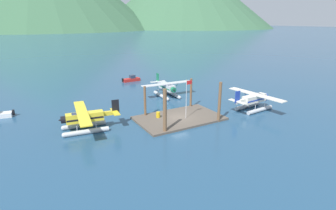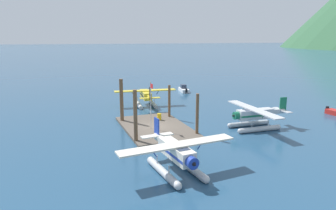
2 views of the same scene
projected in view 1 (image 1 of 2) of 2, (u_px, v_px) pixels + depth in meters
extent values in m
plane|color=navy|center=(179.00, 119.00, 39.64)|extent=(1200.00, 1200.00, 0.00)
cube|color=brown|center=(179.00, 118.00, 39.59)|extent=(12.60, 7.84, 0.30)
cylinder|color=brown|center=(165.00, 111.00, 33.88)|extent=(0.49, 0.49, 5.99)
cylinder|color=brown|center=(220.00, 102.00, 37.73)|extent=(0.43, 0.43, 5.94)
cylinder|color=brown|center=(145.00, 102.00, 39.81)|extent=(0.36, 0.36, 4.85)
cylinder|color=brown|center=(191.00, 93.00, 44.00)|extent=(0.36, 0.36, 5.07)
cylinder|color=silver|center=(186.00, 100.00, 38.29)|extent=(0.08, 0.08, 5.74)
cube|color=red|center=(189.00, 82.00, 37.73)|extent=(0.90, 0.03, 0.56)
sphere|color=gold|center=(187.00, 80.00, 37.40)|extent=(0.10, 0.10, 0.10)
cylinder|color=gold|center=(158.00, 115.00, 39.29)|extent=(0.58, 0.58, 0.88)
torus|color=gold|center=(158.00, 115.00, 39.29)|extent=(0.62, 0.62, 0.04)
cylinder|color=#B7BABF|center=(172.00, 94.00, 51.92)|extent=(0.87, 5.62, 0.64)
sphere|color=#B7BABF|center=(179.00, 97.00, 49.55)|extent=(0.64, 0.64, 0.64)
cylinder|color=#B7BABF|center=(161.00, 96.00, 50.83)|extent=(0.87, 5.62, 0.64)
sphere|color=#B7BABF|center=(168.00, 99.00, 48.46)|extent=(0.64, 0.64, 0.64)
cylinder|color=#B7BABF|center=(175.00, 92.00, 50.69)|extent=(0.10, 0.10, 0.70)
cylinder|color=#B7BABF|center=(170.00, 89.00, 52.72)|extent=(0.10, 0.10, 0.70)
cylinder|color=#B7BABF|center=(164.00, 94.00, 49.61)|extent=(0.10, 0.10, 0.70)
cylinder|color=#B7BABF|center=(158.00, 91.00, 51.63)|extent=(0.10, 0.10, 0.70)
cube|color=silver|center=(167.00, 87.00, 50.87)|extent=(1.44, 4.85, 1.20)
cube|color=#196B47|center=(167.00, 87.00, 50.90)|extent=(1.46, 4.75, 0.24)
cube|color=#283347|center=(169.00, 86.00, 49.86)|extent=(1.10, 1.14, 0.56)
cube|color=silver|center=(168.00, 84.00, 50.41)|extent=(10.45, 1.83, 0.14)
cylinder|color=#196B47|center=(177.00, 84.00, 51.47)|extent=(0.62, 0.11, 0.84)
cylinder|color=#196B47|center=(157.00, 87.00, 49.56)|extent=(0.62, 0.11, 0.84)
cylinder|color=#196B47|center=(173.00, 90.00, 48.59)|extent=(0.98, 0.64, 0.96)
cone|color=black|center=(175.00, 90.00, 48.21)|extent=(0.37, 0.36, 0.36)
cube|color=silver|center=(160.00, 83.00, 53.59)|extent=(0.53, 2.22, 0.56)
cube|color=#196B47|center=(158.00, 78.00, 54.09)|extent=(0.16, 1.00, 1.90)
cube|color=silver|center=(158.00, 82.00, 54.24)|extent=(3.23, 0.93, 0.10)
cylinder|color=#B7BABF|center=(87.00, 132.00, 34.37)|extent=(5.64, 1.30, 0.64)
sphere|color=#B7BABF|center=(64.00, 135.00, 33.34)|extent=(0.64, 0.64, 0.64)
cylinder|color=#B7BABF|center=(85.00, 125.00, 36.57)|extent=(5.64, 1.30, 0.64)
sphere|color=#B7BABF|center=(64.00, 128.00, 35.53)|extent=(0.64, 0.64, 0.64)
cylinder|color=#B7BABF|center=(77.00, 128.00, 33.72)|extent=(0.10, 0.10, 0.70)
cylinder|color=#B7BABF|center=(96.00, 126.00, 34.61)|extent=(0.10, 0.10, 0.70)
cylinder|color=#B7BABF|center=(75.00, 122.00, 35.92)|extent=(0.10, 0.10, 0.70)
cylinder|color=#B7BABF|center=(93.00, 119.00, 36.80)|extent=(0.10, 0.10, 0.70)
cube|color=yellow|center=(85.00, 117.00, 34.97)|extent=(4.91, 1.80, 1.20)
cube|color=black|center=(85.00, 118.00, 35.00)|extent=(4.82, 1.81, 0.24)
cube|color=#283347|center=(76.00, 116.00, 34.47)|extent=(1.22, 1.18, 0.56)
cube|color=yellow|center=(82.00, 112.00, 34.65)|extent=(2.63, 10.49, 0.14)
cylinder|color=black|center=(84.00, 120.00, 32.83)|extent=(0.15, 0.63, 0.84)
cylinder|color=black|center=(81.00, 110.00, 36.69)|extent=(0.15, 0.63, 0.84)
cylinder|color=black|center=(63.00, 120.00, 33.97)|extent=(0.71, 1.02, 0.96)
cone|color=black|center=(59.00, 120.00, 33.81)|extent=(0.39, 0.40, 0.36)
cube|color=yellow|center=(109.00, 113.00, 36.14)|extent=(2.24, 0.70, 0.56)
cube|color=black|center=(115.00, 106.00, 36.21)|extent=(1.01, 0.24, 1.90)
cube|color=yellow|center=(115.00, 112.00, 36.40)|extent=(1.18, 3.27, 0.10)
cylinder|color=#B7BABF|center=(247.00, 106.00, 44.62)|extent=(5.63, 1.11, 0.64)
sphere|color=#B7BABF|center=(258.00, 103.00, 46.13)|extent=(0.64, 0.64, 0.64)
cylinder|color=#B7BABF|center=(260.00, 110.00, 42.66)|extent=(5.63, 1.11, 0.64)
sphere|color=#B7BABF|center=(270.00, 107.00, 44.17)|extent=(0.64, 0.64, 0.64)
cylinder|color=#B7BABF|center=(252.00, 101.00, 45.06)|extent=(0.10, 0.10, 0.70)
cylinder|color=#B7BABF|center=(243.00, 103.00, 43.77)|extent=(0.10, 0.10, 0.70)
cylinder|color=#B7BABF|center=(265.00, 105.00, 43.10)|extent=(0.10, 0.10, 0.70)
cylinder|color=#B7BABF|center=(255.00, 107.00, 41.81)|extent=(0.10, 0.10, 0.70)
cube|color=silver|center=(254.00, 99.00, 43.14)|extent=(4.89, 1.64, 1.20)
cube|color=#1E389E|center=(254.00, 99.00, 43.17)|extent=(4.79, 1.65, 0.24)
cube|color=#283347|center=(259.00, 96.00, 43.62)|extent=(1.18, 1.14, 0.56)
cube|color=silver|center=(256.00, 94.00, 43.10)|extent=(2.27, 10.48, 0.14)
cylinder|color=#1E389E|center=(245.00, 93.00, 44.93)|extent=(0.13, 0.63, 0.84)
cylinder|color=#1E389E|center=(267.00, 100.00, 41.48)|extent=(0.13, 0.63, 0.84)
cylinder|color=#1E389E|center=(265.00, 96.00, 44.60)|extent=(0.68, 1.01, 0.96)
cone|color=black|center=(266.00, 96.00, 44.84)|extent=(0.38, 0.39, 0.36)
cube|color=silver|center=(241.00, 101.00, 41.36)|extent=(2.23, 0.62, 0.56)
cube|color=#1E389E|center=(237.00, 97.00, 40.61)|extent=(1.01, 0.20, 1.90)
cube|color=silver|center=(238.00, 102.00, 40.90)|extent=(1.07, 3.26, 0.10)
cube|color=#B2231E|center=(131.00, 80.00, 64.10)|extent=(4.29, 1.78, 0.70)
sphere|color=#B2231E|center=(139.00, 79.00, 65.21)|extent=(0.70, 0.70, 0.70)
cube|color=#283347|center=(132.00, 77.00, 64.03)|extent=(1.27, 1.18, 0.80)
cube|color=black|center=(123.00, 80.00, 62.83)|extent=(0.34, 0.38, 0.80)
cube|color=black|center=(13.00, 112.00, 40.75)|extent=(0.37, 0.41, 0.80)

